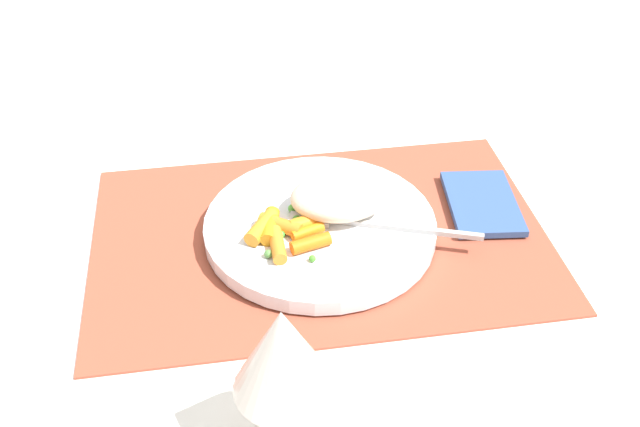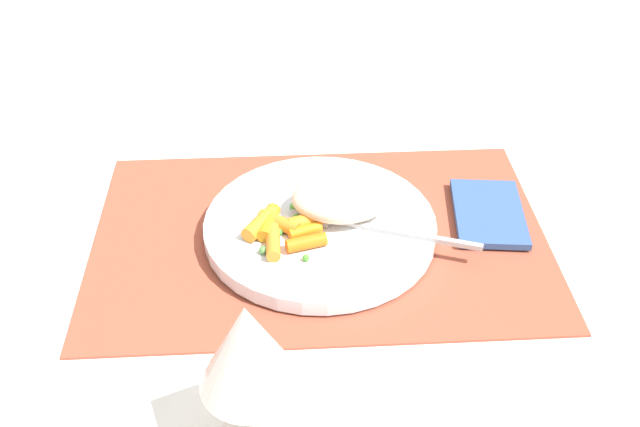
% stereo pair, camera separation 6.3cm
% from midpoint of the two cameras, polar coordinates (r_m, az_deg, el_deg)
% --- Properties ---
extents(ground_plane, '(2.40, 2.40, 0.00)m').
position_cam_midpoint_polar(ground_plane, '(0.82, -2.20, -1.93)').
color(ground_plane, white).
extents(placemat, '(0.50, 0.33, 0.01)m').
position_cam_midpoint_polar(placemat, '(0.81, -2.20, -1.76)').
color(placemat, '#9E4733').
rests_on(placemat, ground_plane).
extents(plate, '(0.25, 0.25, 0.02)m').
position_cam_midpoint_polar(plate, '(0.81, -2.22, -1.12)').
color(plate, white).
rests_on(plate, placemat).
extents(rice_mound, '(0.11, 0.08, 0.04)m').
position_cam_midpoint_polar(rice_mound, '(0.80, -0.72, 1.25)').
color(rice_mound, beige).
rests_on(rice_mound, plate).
extents(carrot_portion, '(0.10, 0.08, 0.02)m').
position_cam_midpoint_polar(carrot_portion, '(0.78, -4.93, -1.34)').
color(carrot_portion, orange).
rests_on(carrot_portion, plate).
extents(pea_scatter, '(0.07, 0.09, 0.01)m').
position_cam_midpoint_polar(pea_scatter, '(0.78, -4.57, -1.31)').
color(pea_scatter, green).
rests_on(pea_scatter, plate).
extents(fork, '(0.20, 0.08, 0.01)m').
position_cam_midpoint_polar(fork, '(0.79, 1.21, -0.86)').
color(fork, '#BEBEBE').
rests_on(fork, plate).
extents(wine_glass, '(0.08, 0.08, 0.15)m').
position_cam_midpoint_polar(wine_glass, '(0.55, -6.19, -10.91)').
color(wine_glass, silver).
rests_on(wine_glass, ground_plane).
extents(napkin, '(0.09, 0.13, 0.01)m').
position_cam_midpoint_polar(napkin, '(0.86, 10.41, 0.75)').
color(napkin, '#33518C').
rests_on(napkin, placemat).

